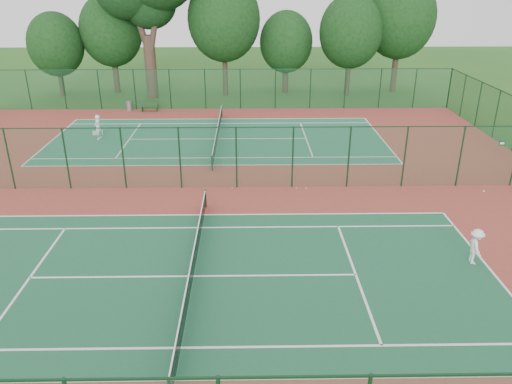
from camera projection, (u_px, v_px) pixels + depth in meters
ground at (209, 187)px, 27.84m from camera, size 120.00×120.00×0.00m
red_pad at (209, 187)px, 27.84m from camera, size 40.00×36.00×0.01m
court_near at (194, 276)px, 19.58m from camera, size 23.77×10.97×0.01m
court_far at (218, 139)px, 36.09m from camera, size 23.77×10.97×0.01m
fence_north at (223, 89)px, 43.65m from camera, size 40.00×0.09×3.50m
fence_divider at (208, 158)px, 27.14m from camera, size 40.00×0.09×3.50m
tennis_net_near at (193, 265)px, 19.37m from camera, size 0.10×12.90×0.97m
tennis_net_far at (218, 132)px, 35.88m from camera, size 0.10×12.90×0.97m
player_near at (476, 246)px, 20.20m from camera, size 0.60×1.00×1.52m
player_far at (98, 127)px, 35.69m from camera, size 0.52×0.71×1.77m
trash_bin at (129, 106)px, 43.49m from camera, size 0.55×0.55×0.84m
bench at (149, 106)px, 43.14m from camera, size 1.59×0.50×0.97m
kit_bag at (98, 133)px, 37.05m from camera, size 0.80×0.50×0.28m
stray_ball_a at (296, 188)px, 27.64m from camera, size 0.07×0.07×0.07m
stray_ball_b at (306, 188)px, 27.62m from camera, size 0.07×0.07×0.07m
stray_ball_c at (233, 188)px, 27.63m from camera, size 0.07×0.07×0.07m
evergreen_row at (231, 93)px, 50.09m from camera, size 39.00×5.00×12.00m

